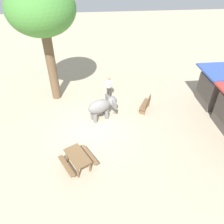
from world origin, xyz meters
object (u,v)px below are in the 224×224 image
at_px(wooden_bench, 146,104).
at_px(shade_tree_main, 42,11).
at_px(market_stall_blue, 217,89).
at_px(elephant, 102,106).
at_px(person_handler, 109,86).
at_px(picnic_table_near, 78,158).

bearing_deg(wooden_bench, shade_tree_main, 98.88).
bearing_deg(market_stall_blue, elephant, -83.78).
bearing_deg(shade_tree_main, market_stall_blue, 80.23).
height_order(person_handler, shade_tree_main, shade_tree_main).
relative_size(shade_tree_main, picnic_table_near, 3.72).
bearing_deg(wooden_bench, person_handler, 79.93).
bearing_deg(market_stall_blue, picnic_table_near, -63.38).
bearing_deg(picnic_table_near, market_stall_blue, 87.96).
relative_size(picnic_table_near, market_stall_blue, 0.80).
bearing_deg(shade_tree_main, wooden_bench, 69.99).
distance_m(elephant, person_handler, 2.46).
xyz_separation_m(person_handler, shade_tree_main, (-0.36, -3.80, 4.94)).
bearing_deg(person_handler, elephant, 3.55).
xyz_separation_m(elephant, market_stall_blue, (-0.85, 7.81, 0.26)).
bearing_deg(elephant, picnic_table_near, -134.96).
xyz_separation_m(wooden_bench, picnic_table_near, (4.31, -4.38, 0.12)).
height_order(elephant, wooden_bench, elephant).
height_order(elephant, picnic_table_near, elephant).
bearing_deg(elephant, shade_tree_main, 115.20).
xyz_separation_m(wooden_bench, market_stall_blue, (-0.33, 4.89, 0.67)).
xyz_separation_m(elephant, wooden_bench, (-0.52, 2.92, -0.41)).
bearing_deg(person_handler, shade_tree_main, -77.17).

